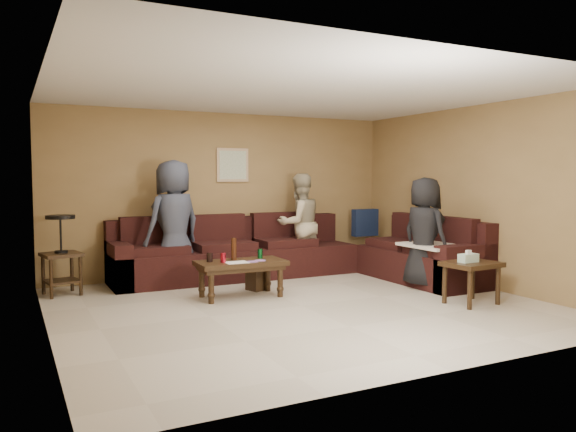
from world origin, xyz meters
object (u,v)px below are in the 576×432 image
Objects in this scene: coffee_table at (241,266)px; end_table_left at (61,253)px; person_middle at (299,224)px; waste_bin at (257,280)px; person_left at (174,223)px; side_table_right at (471,268)px; person_right at (425,233)px; sectional_sofa at (302,257)px.

end_table_left is (-2.00, 1.15, 0.15)m from coffee_table.
person_middle is (3.48, 0.06, 0.25)m from end_table_left.
waste_bin is 0.16× the size of person_left.
person_middle reaches higher than end_table_left.
person_left is at bearing 136.12° from side_table_right.
person_left is at bearing 115.20° from coffee_table.
coffee_table is 1.72× the size of side_table_right.
waste_bin is at bearing 41.19° from coffee_table.
person_right is at bearing -23.55° from waste_bin.
coffee_table is 2.54m from person_right.
person_right reaches higher than coffee_table.
side_table_right is (4.31, -2.74, -0.10)m from end_table_left.
sectional_sofa is 3.08× the size of person_right.
sectional_sofa is 17.02× the size of waste_bin.
end_table_left is (-3.28, 0.41, 0.21)m from sectional_sofa.
coffee_table is 1.35m from person_left.
person_right is (2.45, -0.59, 0.36)m from coffee_table.
end_table_left reaches higher than side_table_right.
person_left reaches higher than end_table_left.
side_table_right is 2.38× the size of waste_bin.
person_right is at bearing -48.58° from sectional_sofa.
coffee_table is at bearing -138.81° from waste_bin.
sectional_sofa is 2.96× the size of person_middle.
person_left reaches higher than coffee_table.
coffee_table is at bearing -29.83° from end_table_left.
side_table_right is 2.74m from waste_bin.
sectional_sofa reaches higher than side_table_right.
end_table_left is 2.54m from waste_bin.
side_table_right is at bearing 166.22° from person_right.
end_table_left is 1.58× the size of side_table_right.
person_right is at bearing 128.68° from person_left.
end_table_left is 1.51m from person_left.
end_table_left reaches higher than sectional_sofa.
end_table_left is 5.11m from side_table_right.
end_table_left is 3.49m from person_middle.
waste_bin is (0.36, 0.32, -0.26)m from coffee_table.
side_table_right is 0.43× the size of person_right.
sectional_sofa is at bearing 35.47° from person_right.
side_table_right is (2.31, -1.59, 0.04)m from coffee_table.
person_middle is at bearing 38.60° from waste_bin.
side_table_right is at bearing -34.62° from coffee_table.
end_table_left is at bearing 150.17° from coffee_table.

